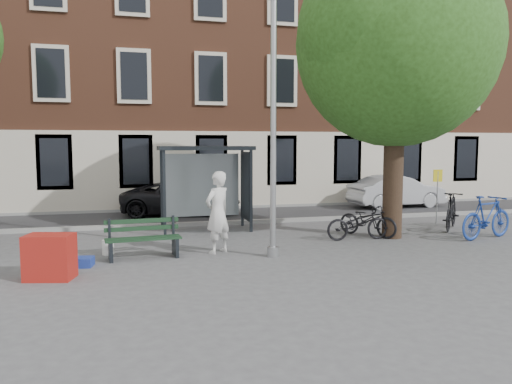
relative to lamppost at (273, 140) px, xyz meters
The scene contains 20 objects.
ground 2.78m from the lamppost, ahead, with size 90.00×90.00×0.00m, color #4C4C4F.
road 7.53m from the lamppost, 90.00° to the left, with size 40.00×4.00×0.01m, color #28282B.
curb_near 5.69m from the lamppost, 90.00° to the left, with size 40.00×0.25×0.12m, color gray.
curb_far 9.40m from the lamppost, 90.00° to the left, with size 40.00×0.25×0.12m, color gray.
building_row 13.67m from the lamppost, 90.00° to the left, with size 30.00×8.00×14.00m, color brown.
lamppost is the anchor object (origin of this frame).
tree_right 5.10m from the lamppost, 19.03° to the left, with size 5.76×5.60×8.20m.
bus_shelter 4.24m from the lamppost, 98.43° to the left, with size 2.85×1.45×2.62m.
painter 2.26m from the lamppost, 148.41° to the left, with size 0.74×0.48×2.02m, color silver.
bench 3.88m from the lamppost, 167.68° to the left, with size 1.79×0.72×0.90m.
bike_a 3.97m from the lamppost, 26.26° to the left, with size 0.63×1.82×0.96m, color black.
bike_b 6.88m from the lamppost, ahead, with size 0.58×2.07×1.24m, color navy.
bike_c 4.53m from the lamppost, 28.60° to the left, with size 0.64×1.84×0.96m, color black.
bike_d 7.22m from the lamppost, 19.15° to the left, with size 0.55×1.96×1.18m, color black.
car_dark 8.15m from the lamppost, 100.14° to the left, with size 2.08×4.50×1.25m, color black.
car_silver 11.13m from the lamppost, 44.84° to the left, with size 1.44×4.12×1.36m, color #B8BAC0.
red_stand 5.45m from the lamppost, behind, with size 0.90×0.60×0.90m, color #A31D15.
blue_crate 5.14m from the lamppost, behind, with size 0.55×0.40×0.20m, color navy.
bucket_c 4.78m from the lamppost, 162.49° to the left, with size 0.28×0.28×0.36m, color white.
notice_sign 7.81m from the lamppost, 27.15° to the left, with size 0.31×0.08×1.83m.
Camera 1 is at (-3.30, -11.24, 2.69)m, focal length 35.00 mm.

